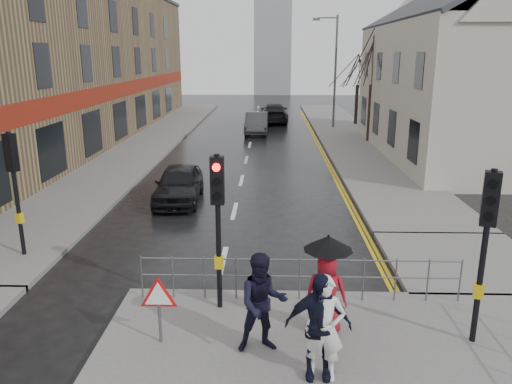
# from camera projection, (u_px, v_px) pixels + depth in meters

# --- Properties ---
(ground) EXTENTS (120.00, 120.00, 0.00)m
(ground) POSITION_uv_depth(u_px,v_px,m) (210.00, 317.00, 10.76)
(ground) COLOR black
(ground) RESTS_ON ground
(left_pavement) EXTENTS (4.00, 44.00, 0.14)m
(left_pavement) POSITION_uv_depth(u_px,v_px,m) (153.00, 138.00, 33.08)
(left_pavement) COLOR #605E5B
(left_pavement) RESTS_ON ground
(right_pavement) EXTENTS (4.00, 40.00, 0.14)m
(right_pavement) POSITION_uv_depth(u_px,v_px,m) (345.00, 134.00, 34.64)
(right_pavement) COLOR #605E5B
(right_pavement) RESTS_ON ground
(pavement_bridge_right) EXTENTS (4.00, 4.20, 0.14)m
(pavement_bridge_right) POSITION_uv_depth(u_px,v_px,m) (463.00, 261.00, 13.45)
(pavement_bridge_right) COLOR #605E5B
(pavement_bridge_right) RESTS_ON ground
(building_left_terrace) EXTENTS (8.00, 42.00, 10.00)m
(building_left_terrace) POSITION_uv_depth(u_px,v_px,m) (57.00, 62.00, 30.94)
(building_left_terrace) COLOR olive
(building_left_terrace) RESTS_ON ground
(building_right_cream) EXTENTS (9.00, 16.40, 10.10)m
(building_right_cream) POSITION_uv_depth(u_px,v_px,m) (472.00, 67.00, 26.48)
(building_right_cream) COLOR #B7B1A0
(building_right_cream) RESTS_ON ground
(church_tower) EXTENTS (5.00, 5.00, 18.00)m
(church_tower) POSITION_uv_depth(u_px,v_px,m) (273.00, 27.00, 68.02)
(church_tower) COLOR #93969B
(church_tower) RESTS_ON ground
(traffic_signal_near_left) EXTENTS (0.28, 0.27, 3.40)m
(traffic_signal_near_left) POSITION_uv_depth(u_px,v_px,m) (218.00, 205.00, 10.29)
(traffic_signal_near_left) COLOR black
(traffic_signal_near_left) RESTS_ON near_pavement
(traffic_signal_near_right) EXTENTS (0.34, 0.33, 3.40)m
(traffic_signal_near_right) POSITION_uv_depth(u_px,v_px,m) (487.00, 227.00, 8.99)
(traffic_signal_near_right) COLOR black
(traffic_signal_near_right) RESTS_ON near_pavement
(traffic_signal_far_left) EXTENTS (0.34, 0.33, 3.40)m
(traffic_signal_far_left) POSITION_uv_depth(u_px,v_px,m) (14.00, 172.00, 13.15)
(traffic_signal_far_left) COLOR black
(traffic_signal_far_left) RESTS_ON left_pavement
(guard_railing_front) EXTENTS (7.14, 0.04, 1.00)m
(guard_railing_front) POSITION_uv_depth(u_px,v_px,m) (300.00, 269.00, 11.06)
(guard_railing_front) COLOR #595B5E
(guard_railing_front) RESTS_ON near_pavement
(warning_sign) EXTENTS (0.80, 0.07, 1.35)m
(warning_sign) POSITION_uv_depth(u_px,v_px,m) (159.00, 299.00, 9.35)
(warning_sign) COLOR #595B5E
(warning_sign) RESTS_ON near_pavement
(street_lamp) EXTENTS (1.83, 0.25, 8.00)m
(street_lamp) POSITION_uv_depth(u_px,v_px,m) (333.00, 65.00, 36.31)
(street_lamp) COLOR #595B5E
(street_lamp) RESTS_ON right_pavement
(tree_near) EXTENTS (2.40, 2.40, 6.58)m
(tree_near) POSITION_uv_depth(u_px,v_px,m) (373.00, 59.00, 30.37)
(tree_near) COLOR #2E2119
(tree_near) RESTS_ON right_pavement
(tree_far) EXTENTS (2.40, 2.40, 5.64)m
(tree_far) POSITION_uv_depth(u_px,v_px,m) (358.00, 68.00, 38.25)
(tree_far) COLOR #2E2119
(tree_far) RESTS_ON right_pavement
(pedestrian_a) EXTENTS (0.72, 0.52, 1.86)m
(pedestrian_a) POSITION_uv_depth(u_px,v_px,m) (324.00, 328.00, 8.29)
(pedestrian_a) COLOR silver
(pedestrian_a) RESTS_ON near_pavement
(pedestrian_b) EXTENTS (1.03, 0.86, 1.91)m
(pedestrian_b) POSITION_uv_depth(u_px,v_px,m) (263.00, 303.00, 9.09)
(pedestrian_b) COLOR black
(pedestrian_b) RESTS_ON near_pavement
(pedestrian_with_umbrella) EXTENTS (0.96, 0.96, 2.02)m
(pedestrian_with_umbrella) POSITION_uv_depth(u_px,v_px,m) (327.00, 280.00, 9.66)
(pedestrian_with_umbrella) COLOR maroon
(pedestrian_with_umbrella) RESTS_ON near_pavement
(pedestrian_d) EXTENTS (1.12, 0.48, 1.91)m
(pedestrian_d) POSITION_uv_depth(u_px,v_px,m) (318.00, 326.00, 8.32)
(pedestrian_d) COLOR black
(pedestrian_d) RESTS_ON near_pavement
(car_parked) EXTENTS (1.76, 4.10, 1.38)m
(car_parked) POSITION_uv_depth(u_px,v_px,m) (179.00, 184.00, 18.99)
(car_parked) COLOR black
(car_parked) RESTS_ON ground
(car_mid) EXTENTS (1.60, 4.46, 1.47)m
(car_mid) POSITION_uv_depth(u_px,v_px,m) (257.00, 123.00, 35.28)
(car_mid) COLOR #47484C
(car_mid) RESTS_ON ground
(car_far) EXTENTS (2.29, 5.38, 1.55)m
(car_far) POSITION_uv_depth(u_px,v_px,m) (274.00, 113.00, 40.88)
(car_far) COLOR black
(car_far) RESTS_ON ground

